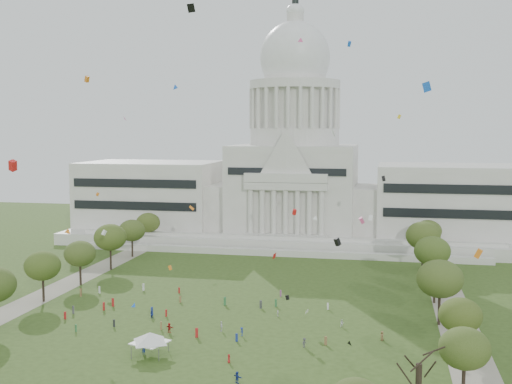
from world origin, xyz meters
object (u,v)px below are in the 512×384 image
(event_tent, at_px, (150,337))
(person_0, at_px, (382,336))
(capitol, at_px, (294,179))
(big_bare_tree, at_px, (419,359))

(event_tent, xyz_separation_m, person_0, (40.47, 16.47, -2.40))
(capitol, relative_size, person_0, 86.94)
(person_0, bearing_deg, big_bare_tree, -18.04)
(big_bare_tree, relative_size, person_0, 6.96)
(capitol, distance_m, big_bare_tree, 147.23)
(capitol, bearing_deg, big_bare_tree, -74.98)
(capitol, xyz_separation_m, event_tent, (-7.64, -125.04, -18.98))
(person_0, bearing_deg, capitol, 169.88)
(big_bare_tree, distance_m, person_0, 34.30)
(event_tent, bearing_deg, big_bare_tree, -19.93)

